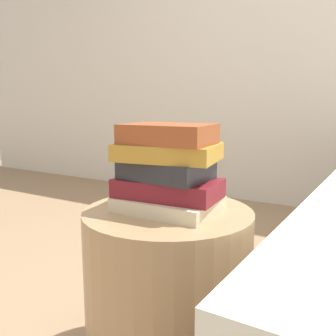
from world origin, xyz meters
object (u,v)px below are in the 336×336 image
Objects in this scene: book_maroon at (167,188)px; book_ochre at (166,152)px; side_table at (168,291)px; book_rust at (168,134)px; book_cream at (167,204)px; book_charcoal at (166,170)px.

book_ochre is at bearing -87.47° from book_maroon.
book_ochre is (-0.00, -0.00, 0.40)m from side_table.
book_rust reaches higher than book_ochre.
book_rust is at bearing -34.85° from book_cream.
book_maroon is 0.10m from book_ochre.
book_cream is at bearing -116.91° from side_table.
book_maroon is at bearing 130.82° from book_rust.
book_ochre reaches higher than book_charcoal.
book_cream is at bearing -2.68° from book_charcoal.
book_rust is (0.01, -0.01, 0.05)m from book_ochre.
book_maroon is 0.15m from book_rust.
book_ochre reaches higher than book_maroon.
book_charcoal is at bearing 174.12° from book_cream.
book_ochre is (0.00, -0.00, 0.10)m from book_maroon.
book_ochre is 1.13× the size of book_rust.
book_rust is (0.01, -0.01, 0.15)m from book_maroon.
book_rust is at bearing -39.99° from book_ochre.
side_table is 0.45m from book_rust.
book_charcoal is (-0.00, 0.00, 0.10)m from book_cream.
book_charcoal is at bearing -153.11° from side_table.
book_charcoal is 0.86× the size of book_ochre.
book_maroon is (-0.00, 0.00, 0.30)m from side_table.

